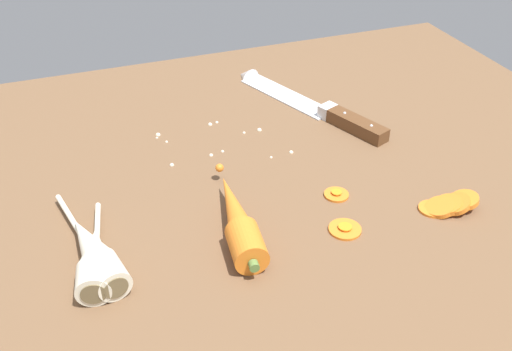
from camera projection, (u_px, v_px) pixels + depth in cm
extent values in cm
cube|color=brown|center=(251.00, 188.00, 87.26)|extent=(120.00, 90.00, 4.00)
cube|color=silver|center=(286.00, 95.00, 106.86)|extent=(11.38, 20.23, 0.50)
cone|color=silver|center=(246.00, 75.00, 113.75)|extent=(4.78, 4.24, 3.96)
cube|color=silver|center=(328.00, 111.00, 100.22)|extent=(3.47, 2.93, 2.20)
cube|color=brown|center=(357.00, 125.00, 96.22)|extent=(6.61, 11.26, 2.20)
sphere|color=silver|center=(345.00, 113.00, 97.32)|extent=(0.50, 0.50, 0.50)
sphere|color=silver|center=(371.00, 126.00, 93.88)|extent=(0.50, 0.50, 0.50)
cylinder|color=orange|center=(247.00, 245.00, 70.62)|extent=(4.85, 6.46, 4.20)
cone|color=orange|center=(234.00, 209.00, 76.39)|extent=(5.59, 14.81, 3.99)
sphere|color=orange|center=(220.00, 168.00, 84.26)|extent=(1.20, 1.20, 1.20)
cylinder|color=#5B7F3D|center=(254.00, 266.00, 67.73)|extent=(1.30, 1.13, 1.20)
cylinder|color=silver|center=(108.00, 274.00, 66.73)|extent=(4.97, 5.72, 4.00)
cone|color=silver|center=(87.00, 240.00, 71.52)|extent=(5.60, 9.46, 3.80)
cylinder|color=silver|center=(69.00, 215.00, 76.95)|extent=(2.73, 9.50, 0.70)
cylinder|color=brown|center=(116.00, 288.00, 65.00)|extent=(2.80, 0.89, 2.80)
cylinder|color=silver|center=(94.00, 281.00, 65.89)|extent=(4.60, 4.65, 4.00)
cone|color=silver|center=(95.00, 247.00, 70.46)|extent=(4.90, 7.74, 3.80)
cylinder|color=silver|center=(97.00, 223.00, 75.64)|extent=(1.94, 7.83, 0.70)
cylinder|color=brown|center=(93.00, 294.00, 64.25)|extent=(2.81, 0.74, 2.80)
cylinder|color=orange|center=(433.00, 208.00, 79.47)|extent=(3.75, 3.75, 0.70)
cylinder|color=orange|center=(440.00, 207.00, 79.19)|extent=(4.09, 4.01, 2.15)
cylinder|color=orange|center=(448.00, 205.00, 79.18)|extent=(4.01, 3.93, 2.25)
cylinder|color=orange|center=(456.00, 204.00, 78.99)|extent=(4.00, 3.93, 2.53)
cylinder|color=orange|center=(464.00, 200.00, 79.30)|extent=(3.86, 3.78, 1.82)
cylinder|color=orange|center=(345.00, 228.00, 75.96)|extent=(4.23, 4.23, 0.70)
cylinder|color=orange|center=(345.00, 227.00, 75.81)|extent=(1.78, 1.78, 0.16)
cylinder|color=orange|center=(336.00, 194.00, 82.11)|extent=(3.44, 3.44, 0.70)
cylinder|color=orange|center=(337.00, 192.00, 81.96)|extent=(1.45, 1.45, 0.16)
sphere|color=beige|center=(271.00, 156.00, 90.20)|extent=(0.43, 0.43, 0.43)
sphere|color=beige|center=(291.00, 151.00, 91.32)|extent=(0.68, 0.68, 0.68)
sphere|color=beige|center=(244.00, 132.00, 96.23)|extent=(0.50, 0.50, 0.50)
sphere|color=beige|center=(157.00, 137.00, 94.95)|extent=(0.42, 0.42, 0.42)
sphere|color=beige|center=(158.00, 133.00, 95.58)|extent=(0.79, 0.79, 0.79)
sphere|color=beige|center=(172.00, 163.00, 88.38)|extent=(0.67, 0.67, 0.67)
sphere|color=beige|center=(219.00, 121.00, 99.17)|extent=(0.52, 0.52, 0.52)
sphere|color=beige|center=(210.00, 123.00, 98.38)|extent=(0.74, 0.74, 0.74)
sphere|color=beige|center=(211.00, 154.00, 90.62)|extent=(0.62, 0.62, 0.62)
sphere|color=beige|center=(167.00, 141.00, 93.92)|extent=(0.46, 0.46, 0.46)
sphere|color=beige|center=(222.00, 150.00, 91.57)|extent=(0.51, 0.51, 0.51)
sphere|color=beige|center=(259.00, 128.00, 96.87)|extent=(0.78, 0.78, 0.78)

